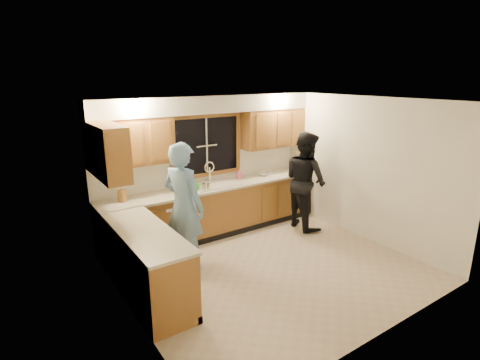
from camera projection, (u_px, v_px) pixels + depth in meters
The scene contains 26 objects.
floor at pixel (270, 268), 5.71m from camera, with size 4.20×4.20×0.00m, color beige.
ceiling at pixel (274, 101), 5.03m from camera, with size 4.20×4.20×0.00m, color silver.
wall_back at pixel (207, 164), 6.88m from camera, with size 4.20×4.20×0.00m, color white.
wall_left at pixel (127, 220), 4.23m from camera, with size 3.80×3.80×0.00m, color white.
wall_right at pixel (366, 169), 6.51m from camera, with size 3.80×3.80×0.00m, color white.
base_cabinets_back at pixel (216, 210), 6.86m from camera, with size 4.20×0.60×0.88m, color #A0682E.
base_cabinets_left at pixel (146, 265), 4.89m from camera, with size 0.60×1.90×0.88m, color #A0682E.
countertop_back at pixel (216, 187), 6.73m from camera, with size 4.20×0.63×0.04m, color beige.
countertop_left at pixel (145, 232), 4.77m from camera, with size 0.63×1.90×0.04m, color beige.
upper_cabinets_left at pixel (131, 142), 5.82m from camera, with size 1.35×0.33×0.75m, color #A0682E.
upper_cabinets_right at pixel (273, 128), 7.37m from camera, with size 1.35×0.33×0.75m, color #A0682E.
upper_cabinets_return at pixel (109, 152), 5.06m from camera, with size 0.33×0.90×0.75m, color #A0682E.
soffit at pixel (210, 104), 6.45m from camera, with size 4.20×0.35×0.30m, color silver.
window_frame at pixel (206, 146), 6.78m from camera, with size 1.44×0.03×1.14m.
sink at pixel (215, 188), 6.75m from camera, with size 0.86×0.52×0.57m.
dishwasher at pixel (173, 222), 6.40m from camera, with size 0.60×0.56×0.82m, color white.
stove at pixel (163, 283), 4.43m from camera, with size 0.58×0.75×0.90m, color white.
man at pixel (184, 207), 5.49m from camera, with size 0.71×0.46×1.93m, color #74A8DC.
woman at pixel (305, 180), 7.04m from camera, with size 0.90×0.70×1.85m, color black.
knife_block at pixel (122, 196), 5.84m from camera, with size 0.11×0.09×0.20m, color #9E682B.
cutting_board at pixel (177, 179), 6.46m from camera, with size 0.27×0.02×0.36m, color tan.
dish_crate at pixel (189, 187), 6.42m from camera, with size 0.29×0.27×0.13m, color green.
soap_bottle at pixel (239, 174), 7.15m from camera, with size 0.08×0.09×0.19m, color pink.
bowl at pixel (264, 174), 7.39m from camera, with size 0.21×0.21×0.05m, color silver.
can_left at pixel (208, 187), 6.45m from camera, with size 0.06×0.06×0.11m, color #BDAC92.
can_right at pixel (204, 187), 6.38m from camera, with size 0.07×0.07×0.13m, color #BDAC92.
Camera 1 is at (-3.27, -3.99, 2.83)m, focal length 28.00 mm.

